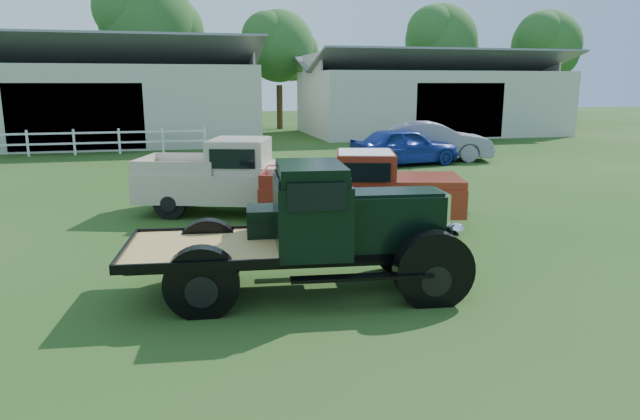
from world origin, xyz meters
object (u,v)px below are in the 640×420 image
object	(u,v)px
misc_car_grey	(433,141)
red_pickup	(361,188)
vintage_flatbed	(304,229)
white_pickup	(236,177)
misc_car_blue	(404,146)

from	to	relation	value
misc_car_grey	red_pickup	bearing A→B (deg)	164.95
vintage_flatbed	white_pickup	distance (m)	6.07
red_pickup	misc_car_grey	world-z (taller)	red_pickup
red_pickup	white_pickup	bearing A→B (deg)	159.33
vintage_flatbed	misc_car_grey	size ratio (longest dim) A/B	1.05
white_pickup	misc_car_blue	xyz separation A→B (m)	(7.57, 7.24, -0.17)
vintage_flatbed	white_pickup	bearing A→B (deg)	100.90
white_pickup	misc_car_blue	distance (m)	10.48
red_pickup	white_pickup	xyz separation A→B (m)	(-2.72, 1.99, 0.06)
red_pickup	misc_car_blue	distance (m)	10.43
vintage_flatbed	white_pickup	xyz separation A→B (m)	(-0.48, 6.05, -0.10)
white_pickup	misc_car_grey	world-z (taller)	white_pickup
white_pickup	misc_car_blue	bearing A→B (deg)	61.45
red_pickup	misc_car_blue	size ratio (longest dim) A/B	1.07
vintage_flatbed	red_pickup	xyz separation A→B (m)	(2.24, 4.05, -0.16)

